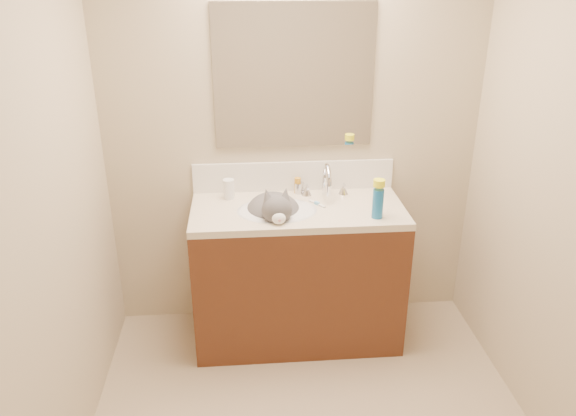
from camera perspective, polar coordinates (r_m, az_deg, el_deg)
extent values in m
cube|color=tan|center=(3.29, 0.57, 8.24)|extent=(2.20, 0.04, 2.50)
cube|color=tan|center=(2.24, -25.30, -1.72)|extent=(0.04, 2.50, 2.50)
cube|color=#4B2514|center=(3.36, 0.95, -6.97)|extent=(1.20, 0.55, 0.82)
cube|color=beige|center=(3.17, 1.01, -0.26)|extent=(1.20, 0.55, 0.04)
ellipsoid|color=silver|center=(3.15, -1.12, -1.39)|extent=(0.45, 0.36, 0.14)
cylinder|color=silver|center=(3.32, 3.79, 2.28)|extent=(0.04, 0.04, 0.11)
torus|color=silver|center=(3.25, 3.97, 2.80)|extent=(0.03, 0.20, 0.20)
cylinder|color=silver|center=(3.18, 4.18, 1.75)|extent=(0.03, 0.03, 0.06)
cone|color=silver|center=(3.32, 1.90, 1.83)|extent=(0.06, 0.06, 0.06)
cone|color=silver|center=(3.35, 5.64, 1.94)|extent=(0.06, 0.06, 0.06)
ellipsoid|color=#4B494B|center=(3.18, -1.52, -0.57)|extent=(0.34, 0.37, 0.23)
ellipsoid|color=#4B494B|center=(2.99, -1.13, -0.17)|extent=(0.18, 0.16, 0.16)
ellipsoid|color=#4B494B|center=(3.07, -1.30, -0.23)|extent=(0.13, 0.13, 0.15)
cone|color=#4B494B|center=(2.98, -2.12, 1.26)|extent=(0.08, 0.09, 0.10)
cone|color=#4B494B|center=(2.99, -0.27, 1.37)|extent=(0.08, 0.09, 0.10)
ellipsoid|color=white|center=(2.94, -0.94, -1.06)|extent=(0.08, 0.06, 0.06)
ellipsoid|color=white|center=(3.07, -1.22, -1.40)|extent=(0.12, 0.08, 0.14)
sphere|color=tan|center=(2.92, -0.87, -1.27)|extent=(0.02, 0.02, 0.02)
cylinder|color=#4B494B|center=(3.21, 1.12, -1.66)|extent=(0.12, 0.24, 0.04)
cube|color=silver|center=(3.37, 0.57, 3.26)|extent=(1.20, 0.02, 0.18)
cube|color=white|center=(3.21, 0.61, 13.18)|extent=(0.90, 0.02, 0.80)
cylinder|color=white|center=(3.28, -6.04, 1.93)|extent=(0.08, 0.08, 0.12)
cylinder|color=orange|center=(3.28, -6.03, 1.71)|extent=(0.08, 0.08, 0.04)
cylinder|color=#B7B7BC|center=(3.34, 1.16, 2.06)|extent=(0.07, 0.07, 0.07)
cylinder|color=#C18216|center=(3.34, 0.98, 2.30)|extent=(0.05, 0.05, 0.10)
cube|color=white|center=(3.20, 2.96, 0.43)|extent=(0.09, 0.11, 0.01)
cube|color=#6DB9E8|center=(3.20, 2.97, 0.49)|extent=(0.03, 0.03, 0.02)
cylinder|color=#1764A7|center=(3.04, 9.11, 0.45)|extent=(0.06, 0.06, 0.16)
cylinder|color=#FAFF1A|center=(3.00, 9.25, 2.52)|extent=(0.07, 0.07, 0.04)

